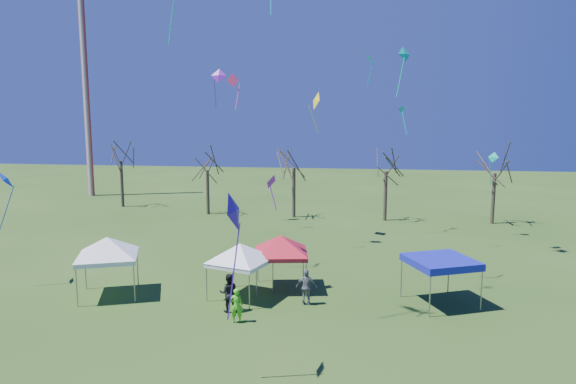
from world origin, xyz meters
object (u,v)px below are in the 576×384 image
(tree_2, at_px, (294,150))
(tree_4, at_px, (496,155))
(tree_0, at_px, (120,145))
(tree_1, at_px, (207,154))
(tent_white_west, at_px, (107,241))
(tent_blue, at_px, (441,262))
(tree_3, at_px, (387,154))
(person_grey, at_px, (307,287))
(radio_mast, at_px, (86,89))
(tent_white_mid, at_px, (240,247))
(tent_red, at_px, (281,239))
(person_dark, at_px, (229,293))
(person_green, at_px, (236,305))

(tree_2, relative_size, tree_4, 1.04)
(tree_0, distance_m, tree_1, 10.47)
(tent_white_west, height_order, tent_blue, tent_white_west)
(tree_3, distance_m, tent_blue, 21.37)
(tree_0, distance_m, person_grey, 34.07)
(radio_mast, height_order, tent_white_mid, radio_mast)
(tree_4, bearing_deg, radio_mast, 167.01)
(tent_red, relative_size, person_grey, 2.13)
(radio_mast, height_order, tent_blue, radio_mast)
(tree_3, distance_m, tent_red, 21.10)
(radio_mast, height_order, tent_white_west, radio_mast)
(tent_white_west, xyz_separation_m, tent_blue, (17.07, 1.25, -0.78))
(radio_mast, relative_size, tree_3, 3.16)
(tree_3, xyz_separation_m, person_grey, (-4.79, -21.99, -5.17))
(tent_white_west, relative_size, person_dark, 2.05)
(tree_0, height_order, tent_white_west, tree_0)
(tent_red, bearing_deg, person_grey, -52.81)
(tree_0, bearing_deg, person_green, -55.66)
(radio_mast, xyz_separation_m, tree_2, (25.63, -9.62, -6.21))
(tree_4, relative_size, tent_white_west, 2.03)
(tree_1, xyz_separation_m, tree_4, (26.12, -0.65, 0.27))
(tree_3, height_order, person_green, tree_3)
(radio_mast, bearing_deg, tent_white_mid, -50.69)
(radio_mast, distance_m, tree_4, 44.96)
(radio_mast, relative_size, tree_4, 3.17)
(person_grey, bearing_deg, tree_0, -53.26)
(radio_mast, bearing_deg, tent_white_west, -59.67)
(tent_white_west, relative_size, tent_white_mid, 1.07)
(radio_mast, relative_size, tent_red, 6.44)
(tree_1, bearing_deg, person_dark, -70.78)
(tree_2, bearing_deg, tent_blue, -64.28)
(tent_white_west, bearing_deg, tent_white_mid, 5.87)
(tree_2, bearing_deg, tent_white_west, -106.89)
(tree_0, height_order, tree_4, tree_0)
(radio_mast, bearing_deg, person_green, -52.79)
(tree_1, relative_size, tree_4, 0.96)
(tree_4, xyz_separation_m, person_green, (-17.05, -24.64, -5.25))
(person_dark, bearing_deg, tree_3, -122.45)
(tent_white_mid, bearing_deg, tree_1, 111.04)
(tree_4, bearing_deg, person_green, -124.69)
(tree_1, xyz_separation_m, tent_white_mid, (8.49, -22.06, -3.09))
(person_grey, distance_m, person_green, 3.99)
(tent_white_mid, relative_size, tent_red, 0.93)
(radio_mast, xyz_separation_m, person_dark, (25.62, -33.41, -11.55))
(tent_white_west, xyz_separation_m, tent_red, (8.80, 2.34, -0.15))
(person_grey, bearing_deg, tree_2, -85.17)
(person_dark, bearing_deg, tent_white_west, -23.41)
(tree_0, xyz_separation_m, tree_1, (10.08, -2.73, -0.70))
(tree_4, relative_size, person_dark, 4.16)
(tree_0, bearing_deg, tree_2, -9.24)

